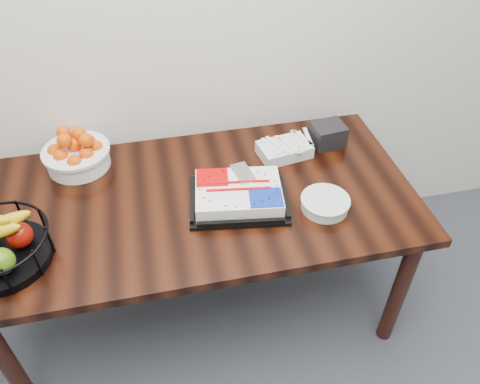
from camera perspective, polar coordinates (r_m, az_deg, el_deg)
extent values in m
plane|color=silver|center=(2.07, -8.37, 21.38)|extent=(5.00, 0.00, 5.00)
cube|color=black|center=(1.97, -5.05, -0.96)|extent=(1.80, 0.90, 0.04)
cylinder|color=black|center=(2.13, -26.32, -18.41)|extent=(0.07, 0.07, 0.71)
cylinder|color=black|center=(2.58, -24.18, -4.20)|extent=(0.07, 0.07, 0.71)
cylinder|color=black|center=(2.23, 18.87, -11.26)|extent=(0.07, 0.07, 0.71)
cylinder|color=black|center=(2.67, 11.87, 1.01)|extent=(0.07, 0.07, 0.71)
cube|color=black|center=(1.91, -0.19, -1.01)|extent=(0.44, 0.36, 0.02)
cube|color=white|center=(1.89, -0.20, -0.15)|extent=(0.38, 0.31, 0.06)
cube|color=#B50304|center=(1.90, -3.67, 1.48)|extent=(0.14, 0.13, 0.00)
cube|color=#0D2594|center=(1.84, 3.40, -0.34)|extent=(0.14, 0.13, 0.00)
cube|color=silver|center=(1.93, 0.01, 2.35)|extent=(0.09, 0.15, 0.00)
cylinder|color=white|center=(2.19, -19.16, 3.97)|extent=(0.27, 0.27, 0.09)
cylinder|color=white|center=(2.17, -19.39, 4.77)|extent=(0.29, 0.29, 0.01)
cylinder|color=black|center=(1.90, -26.88, -7.08)|extent=(0.34, 0.34, 0.03)
cylinder|color=white|center=(1.91, 10.31, -1.46)|extent=(0.19, 0.19, 0.04)
cylinder|color=white|center=(1.89, 10.40, -0.92)|extent=(0.20, 0.20, 0.01)
cube|color=silver|center=(2.16, 5.42, 5.17)|extent=(0.25, 0.18, 0.06)
cube|color=black|center=(2.24, 10.64, 6.89)|extent=(0.16, 0.14, 0.10)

